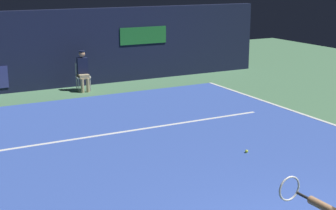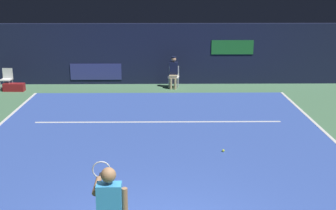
# 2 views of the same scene
# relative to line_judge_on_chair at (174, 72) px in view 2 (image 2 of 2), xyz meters

# --- Properties ---
(ground_plane) EXTENTS (30.73, 30.73, 0.00)m
(ground_plane) POSITION_rel_line_judge_on_chair_xyz_m (-0.60, -6.90, -0.69)
(ground_plane) COLOR #4C7A56
(court_surface) EXTENTS (9.94, 11.98, 0.01)m
(court_surface) POSITION_rel_line_judge_on_chair_xyz_m (-0.60, -6.90, -0.68)
(court_surface) COLOR #3856B2
(court_surface) RESTS_ON ground
(line_service) EXTENTS (7.75, 0.10, 0.01)m
(line_service) POSITION_rel_line_judge_on_chair_xyz_m (-0.60, -4.81, -0.67)
(line_service) COLOR white
(line_service) RESTS_ON court_surface
(back_wall) EXTENTS (15.67, 0.33, 2.60)m
(back_wall) POSITION_rel_line_judge_on_chair_xyz_m (-0.60, 0.91, 0.61)
(back_wall) COLOR #141933
(back_wall) RESTS_ON ground
(line_judge_on_chair) EXTENTS (0.48, 0.56, 1.32)m
(line_judge_on_chair) POSITION_rel_line_judge_on_chair_xyz_m (0.00, 0.00, 0.00)
(line_judge_on_chair) COLOR white
(line_judge_on_chair) RESTS_ON ground
(courtside_chair_near) EXTENTS (0.47, 0.44, 0.88)m
(courtside_chair_near) POSITION_rel_line_judge_on_chair_xyz_m (-6.85, -0.25, -0.18)
(courtside_chair_near) COLOR white
(courtside_chair_near) RESTS_ON ground
(tennis_ball) EXTENTS (0.07, 0.07, 0.07)m
(tennis_ball) POSITION_rel_line_judge_on_chair_xyz_m (1.11, -7.41, -0.64)
(tennis_ball) COLOR #CCE033
(tennis_ball) RESTS_ON court_surface
(equipment_bag) EXTENTS (0.85, 0.36, 0.32)m
(equipment_bag) POSITION_rel_line_judge_on_chair_xyz_m (-6.51, -0.49, -0.53)
(equipment_bag) COLOR maroon
(equipment_bag) RESTS_ON ground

